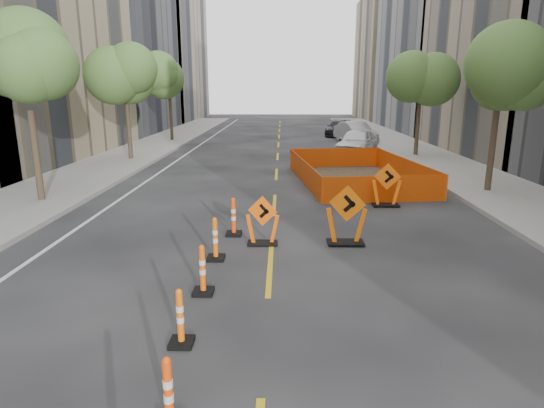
{
  "coord_description": "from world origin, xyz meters",
  "views": [
    {
      "loc": [
        0.26,
        -5.73,
        4.02
      ],
      "look_at": [
        0.01,
        5.76,
        1.1
      ],
      "focal_mm": 30.0,
      "sensor_mm": 36.0,
      "label": 1
    }
  ],
  "objects_px": {
    "channelizer_6": "(234,217)",
    "parked_car_mid": "(355,132)",
    "parked_car_near": "(357,142)",
    "channelizer_2": "(168,394)",
    "parked_car_far": "(338,128)",
    "channelizer_4": "(203,270)",
    "chevron_sign_left": "(263,220)",
    "chevron_sign_center": "(347,215)",
    "channelizer_3": "(180,317)",
    "chevron_sign_right": "(387,185)",
    "channelizer_5": "(215,239)"
  },
  "relations": [
    {
      "from": "channelizer_6",
      "to": "parked_car_mid",
      "type": "height_order",
      "value": "parked_car_mid"
    },
    {
      "from": "parked_car_near",
      "to": "parked_car_mid",
      "type": "bearing_deg",
      "value": 104.71
    },
    {
      "from": "parked_car_mid",
      "to": "channelizer_2",
      "type": "bearing_deg",
      "value": -120.14
    },
    {
      "from": "parked_car_near",
      "to": "parked_car_far",
      "type": "xyz_separation_m",
      "value": [
        0.28,
        12.11,
        -0.16
      ]
    },
    {
      "from": "parked_car_near",
      "to": "parked_car_far",
      "type": "bearing_deg",
      "value": 111.31
    },
    {
      "from": "channelizer_4",
      "to": "parked_car_mid",
      "type": "height_order",
      "value": "parked_car_mid"
    },
    {
      "from": "channelizer_4",
      "to": "channelizer_6",
      "type": "height_order",
      "value": "channelizer_6"
    },
    {
      "from": "chevron_sign_left",
      "to": "parked_car_near",
      "type": "height_order",
      "value": "parked_car_near"
    },
    {
      "from": "chevron_sign_center",
      "to": "parked_car_mid",
      "type": "relative_size",
      "value": 0.34
    },
    {
      "from": "chevron_sign_left",
      "to": "channelizer_3",
      "type": "bearing_deg",
      "value": -84.15
    },
    {
      "from": "channelizer_3",
      "to": "channelizer_2",
      "type": "bearing_deg",
      "value": -81.72
    },
    {
      "from": "channelizer_2",
      "to": "channelizer_3",
      "type": "bearing_deg",
      "value": 98.28
    },
    {
      "from": "chevron_sign_left",
      "to": "parked_car_near",
      "type": "xyz_separation_m",
      "value": [
        5.18,
        16.97,
        0.15
      ]
    },
    {
      "from": "channelizer_3",
      "to": "parked_car_mid",
      "type": "relative_size",
      "value": 0.21
    },
    {
      "from": "channelizer_3",
      "to": "chevron_sign_center",
      "type": "xyz_separation_m",
      "value": [
        3.31,
        4.98,
        0.32
      ]
    },
    {
      "from": "channelizer_4",
      "to": "channelizer_6",
      "type": "xyz_separation_m",
      "value": [
        0.23,
        3.79,
        0.03
      ]
    },
    {
      "from": "channelizer_3",
      "to": "chevron_sign_right",
      "type": "xyz_separation_m",
      "value": [
        5.27,
        9.07,
        0.28
      ]
    },
    {
      "from": "channelizer_2",
      "to": "channelizer_4",
      "type": "bearing_deg",
      "value": 93.66
    },
    {
      "from": "chevron_sign_center",
      "to": "channelizer_3",
      "type": "bearing_deg",
      "value": -102.66
    },
    {
      "from": "parked_car_far",
      "to": "channelizer_3",
      "type": "bearing_deg",
      "value": -85.99
    },
    {
      "from": "channelizer_5",
      "to": "chevron_sign_left",
      "type": "xyz_separation_m",
      "value": [
        1.09,
        1.12,
        0.14
      ]
    },
    {
      "from": "chevron_sign_center",
      "to": "parked_car_far",
      "type": "xyz_separation_m",
      "value": [
        3.26,
        29.01,
        -0.14
      ]
    },
    {
      "from": "channelizer_2",
      "to": "parked_car_mid",
      "type": "distance_m",
      "value": 31.44
    },
    {
      "from": "channelizer_2",
      "to": "channelizer_5",
      "type": "relative_size",
      "value": 0.94
    },
    {
      "from": "channelizer_5",
      "to": "chevron_sign_right",
      "type": "height_order",
      "value": "chevron_sign_right"
    },
    {
      "from": "channelizer_2",
      "to": "parked_car_near",
      "type": "relative_size",
      "value": 0.21
    },
    {
      "from": "channelizer_6",
      "to": "parked_car_mid",
      "type": "distance_m",
      "value": 24.11
    },
    {
      "from": "channelizer_2",
      "to": "parked_car_far",
      "type": "distance_m",
      "value": 36.44
    },
    {
      "from": "channelizer_2",
      "to": "chevron_sign_center",
      "type": "xyz_separation_m",
      "value": [
        3.04,
        6.88,
        0.31
      ]
    },
    {
      "from": "chevron_sign_left",
      "to": "chevron_sign_right",
      "type": "height_order",
      "value": "chevron_sign_right"
    },
    {
      "from": "channelizer_5",
      "to": "parked_car_far",
      "type": "distance_m",
      "value": 30.91
    },
    {
      "from": "channelizer_5",
      "to": "parked_car_mid",
      "type": "xyz_separation_m",
      "value": [
        7.23,
        24.97,
        0.25
      ]
    },
    {
      "from": "channelizer_6",
      "to": "parked_car_near",
      "type": "relative_size",
      "value": 0.23
    },
    {
      "from": "chevron_sign_center",
      "to": "channelizer_6",
      "type": "bearing_deg",
      "value": -171.97
    },
    {
      "from": "channelizer_6",
      "to": "chevron_sign_center",
      "type": "xyz_separation_m",
      "value": [
        3.06,
        -0.7,
        0.26
      ]
    },
    {
      "from": "channelizer_4",
      "to": "parked_car_mid",
      "type": "xyz_separation_m",
      "value": [
        7.22,
        26.87,
        0.26
      ]
    },
    {
      "from": "channelizer_6",
      "to": "channelizer_4",
      "type": "bearing_deg",
      "value": -93.4
    },
    {
      "from": "channelizer_3",
      "to": "channelizer_5",
      "type": "relative_size",
      "value": 0.92
    },
    {
      "from": "chevron_sign_center",
      "to": "chevron_sign_left",
      "type": "bearing_deg",
      "value": -157.23
    },
    {
      "from": "channelizer_5",
      "to": "parked_car_mid",
      "type": "height_order",
      "value": "parked_car_mid"
    },
    {
      "from": "chevron_sign_center",
      "to": "chevron_sign_right",
      "type": "xyz_separation_m",
      "value": [
        1.96,
        4.09,
        -0.04
      ]
    },
    {
      "from": "channelizer_6",
      "to": "chevron_sign_center",
      "type": "relative_size",
      "value": 0.68
    },
    {
      "from": "parked_car_near",
      "to": "parked_car_mid",
      "type": "height_order",
      "value": "parked_car_near"
    },
    {
      "from": "channelizer_5",
      "to": "channelizer_6",
      "type": "distance_m",
      "value": 1.91
    },
    {
      "from": "channelizer_3",
      "to": "chevron_sign_left",
      "type": "relative_size",
      "value": 0.73
    },
    {
      "from": "parked_car_far",
      "to": "chevron_sign_left",
      "type": "bearing_deg",
      "value": -85.69
    },
    {
      "from": "channelizer_6",
      "to": "chevron_sign_right",
      "type": "xyz_separation_m",
      "value": [
        5.01,
        3.38,
        0.22
      ]
    },
    {
      "from": "channelizer_4",
      "to": "parked_car_far",
      "type": "bearing_deg",
      "value": 78.48
    },
    {
      "from": "chevron_sign_right",
      "to": "channelizer_2",
      "type": "bearing_deg",
      "value": -108.35
    },
    {
      "from": "channelizer_5",
      "to": "parked_car_near",
      "type": "height_order",
      "value": "parked_car_near"
    }
  ]
}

